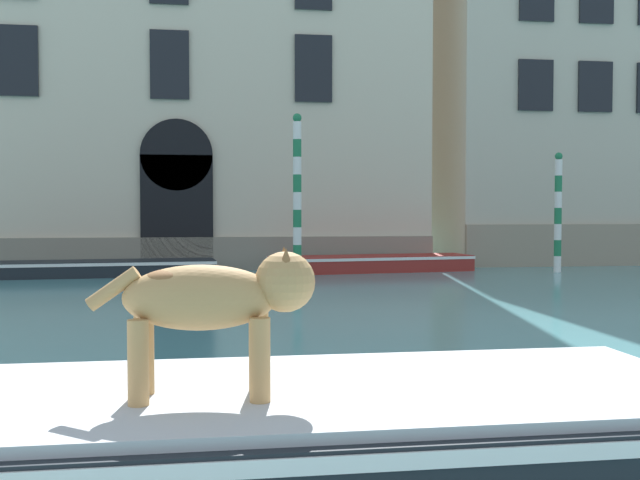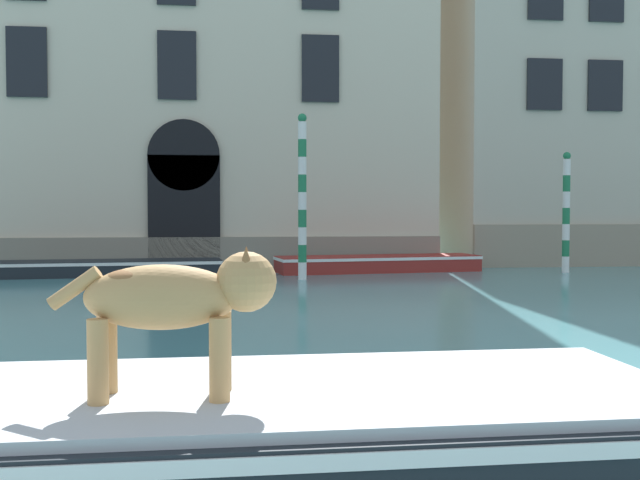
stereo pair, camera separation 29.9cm
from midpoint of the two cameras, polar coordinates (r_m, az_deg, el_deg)
name	(u,v)px [view 2 (the right image)]	position (r m, az deg, el deg)	size (l,w,h in m)	color
palazzo_left	(183,45)	(25.19, -10.03, 14.44)	(15.28, 6.13, 14.09)	beige
palazzo_right	(615,60)	(28.45, 21.84, 12.62)	(11.98, 6.13, 13.83)	#BCB29E
boat_foreground	(90,453)	(4.42, -15.24, -15.37)	(6.89, 2.02, 0.73)	black
dog_on_deck	(178,299)	(4.02, -8.67, -4.50)	(1.20, 0.37, 0.80)	tan
boat_moored_near_palazzo	(109,267)	(20.33, -15.35, -2.03)	(5.92, 1.86, 0.40)	black
boat_moored_far	(378,263)	(20.99, 4.86, -1.76)	(5.85, 2.14, 0.44)	maroon
mooring_pole_0	(302,196)	(18.42, -0.89, 3.36)	(0.22, 0.22, 4.09)	white
mooring_pole_1	(566,212)	(21.66, 18.62, 2.05)	(0.21, 0.21, 3.31)	white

